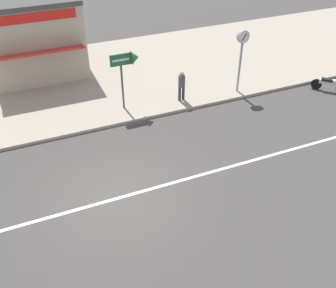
% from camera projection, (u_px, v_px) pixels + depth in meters
% --- Properties ---
extents(ground_plane, '(160.00, 160.00, 0.00)m').
position_uv_depth(ground_plane, '(121.00, 197.00, 14.32)').
color(ground_plane, '#423F3D').
extents(lane_centre_stripe, '(50.40, 0.14, 0.01)m').
position_uv_depth(lane_centre_stripe, '(121.00, 197.00, 14.32)').
color(lane_centre_stripe, silver).
rests_on(lane_centre_stripe, ground).
extents(kerb_strip, '(68.00, 10.00, 0.15)m').
position_uv_depth(kerb_strip, '(68.00, 84.00, 21.47)').
color(kerb_strip, '#9E9384').
rests_on(kerb_strip, ground).
extents(motorcycle_0, '(1.37, 1.36, 0.80)m').
position_uv_depth(motorcycle_0, '(330.00, 84.00, 20.70)').
color(motorcycle_0, black).
rests_on(motorcycle_0, ground).
extents(street_clock, '(0.63, 0.22, 3.25)m').
position_uv_depth(street_clock, '(242.00, 47.00, 19.23)').
color(street_clock, '#9E9EA3').
rests_on(street_clock, kerb_strip).
extents(arrow_signboard, '(1.37, 0.61, 2.83)m').
position_uv_depth(arrow_signboard, '(131.00, 61.00, 17.99)').
color(arrow_signboard, '#4C4C51').
rests_on(arrow_signboard, kerb_strip).
extents(pedestrian_mid_kerb, '(0.34, 0.34, 1.57)m').
position_uv_depth(pedestrian_mid_kerb, '(182.00, 84.00, 19.33)').
color(pedestrian_mid_kerb, '#333338').
rests_on(pedestrian_mid_kerb, kerb_strip).
extents(shopfront_corner_warung, '(5.05, 5.66, 4.24)m').
position_uv_depth(shopfront_corner_warung, '(32.00, 33.00, 21.58)').
color(shopfront_corner_warung, '#B2A893').
rests_on(shopfront_corner_warung, kerb_strip).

